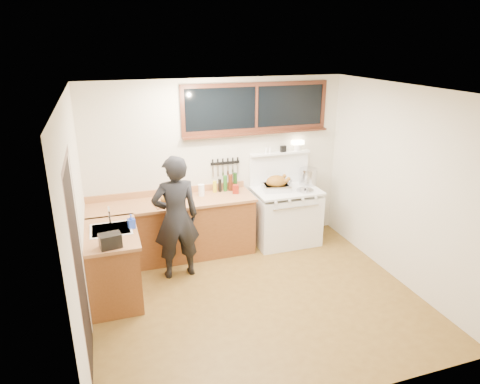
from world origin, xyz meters
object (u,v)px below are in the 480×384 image
object	(u,v)px
vintage_stove	(285,215)
roast_turkey	(277,184)
cutting_board	(169,200)
man	(176,218)

from	to	relation	value
vintage_stove	roast_turkey	xyz separation A→B (m)	(-0.17, -0.00, 0.53)
vintage_stove	cutting_board	bearing A→B (deg)	-178.29
vintage_stove	roast_turkey	bearing A→B (deg)	-179.24
man	cutting_board	bearing A→B (deg)	92.50
vintage_stove	man	world-z (taller)	man
cutting_board	roast_turkey	distance (m)	1.69
vintage_stove	man	xyz separation A→B (m)	(-1.84, -0.51, 0.40)
vintage_stove	man	size ratio (longest dim) A/B	0.93
vintage_stove	cutting_board	world-z (taller)	vintage_stove
vintage_stove	roast_turkey	size ratio (longest dim) A/B	3.46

